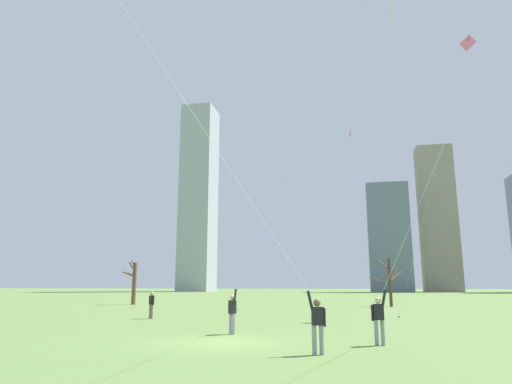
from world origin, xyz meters
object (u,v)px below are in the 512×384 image
kite_flyer_midfield_right_green (246,208)px  bare_tree_right_of_center (390,280)px  bystander_far_off_by_trees (151,303)px  distant_kite_high_overhead_pink (463,60)px  kite_flyer_midfield_center_yellow (248,275)px  distant_kite_low_near_trees_red (352,143)px  kite_flyer_midfield_left_white (416,226)px  bare_tree_leftmost (134,282)px

kite_flyer_midfield_right_green → bare_tree_right_of_center: size_ratio=4.40×
bystander_far_off_by_trees → distant_kite_high_overhead_pink: (20.83, 6.67, 17.39)m
kite_flyer_midfield_center_yellow → bystander_far_off_by_trees: 11.70m
kite_flyer_midfield_right_green → bystander_far_off_by_trees: (-8.88, 12.64, -3.55)m
bystander_far_off_by_trees → distant_kite_low_near_trees_red: (12.61, 18.18, 15.10)m
kite_flyer_midfield_left_white → distant_kite_high_overhead_pink: size_ratio=1.05×
distant_kite_high_overhead_pink → distant_kite_low_near_trees_red: size_ratio=1.14×
kite_flyer_midfield_left_white → distant_kite_high_overhead_pink: (6.46, 16.90, 14.25)m
distant_kite_low_near_trees_red → bare_tree_right_of_center: 13.92m
kite_flyer_midfield_right_green → kite_flyer_midfield_left_white: size_ratio=0.93×
bare_tree_leftmost → bare_tree_right_of_center: bare_tree_leftmost is taller
kite_flyer_midfield_left_white → bystander_far_off_by_trees: bearing=144.6°
bystander_far_off_by_trees → bare_tree_leftmost: 20.67m
kite_flyer_midfield_center_yellow → bare_tree_leftmost: (-18.23, 26.31, -0.08)m
kite_flyer_midfield_left_white → distant_kite_low_near_trees_red: kite_flyer_midfield_left_white is taller
bare_tree_leftmost → bare_tree_right_of_center: bearing=2.1°
kite_flyer_midfield_left_white → bare_tree_right_of_center: 29.13m
kite_flyer_midfield_left_white → kite_flyer_midfield_center_yellow: kite_flyer_midfield_left_white is taller
bystander_far_off_by_trees → bare_tree_leftmost: bearing=119.8°
bare_tree_right_of_center → kite_flyer_midfield_right_green: bearing=-102.1°
kite_flyer_midfield_right_green → kite_flyer_midfield_center_yellow: bearing=101.8°
kite_flyer_midfield_left_white → kite_flyer_midfield_right_green: bearing=-156.3°
bystander_far_off_by_trees → distant_kite_low_near_trees_red: distant_kite_low_near_trees_red is taller
kite_flyer_midfield_right_green → bystander_far_off_by_trees: size_ratio=12.21×
bystander_far_off_by_trees → distant_kite_high_overhead_pink: size_ratio=0.08×
kite_flyer_midfield_right_green → kite_flyer_midfield_center_yellow: 4.78m
kite_flyer_midfield_center_yellow → distant_kite_high_overhead_pink: bearing=49.6°
kite_flyer_midfield_left_white → bare_tree_right_of_center: bearing=87.5°
bystander_far_off_by_trees → distant_kite_high_overhead_pink: distant_kite_high_overhead_pink is taller
kite_flyer_midfield_center_yellow → bare_tree_right_of_center: size_ratio=2.66×
kite_flyer_midfield_left_white → bare_tree_leftmost: size_ratio=4.64×
bare_tree_leftmost → distant_kite_high_overhead_pink: bearing=-19.9°
bystander_far_off_by_trees → distant_kite_low_near_trees_red: 26.79m
distant_kite_high_overhead_pink → bare_tree_right_of_center: 20.64m
kite_flyer_midfield_right_green → kite_flyer_midfield_center_yellow: kite_flyer_midfield_right_green is taller
bare_tree_leftmost → kite_flyer_midfield_left_white: bearing=-48.8°
bare_tree_right_of_center → kite_flyer_midfield_center_yellow: bearing=-105.7°
bystander_far_off_by_trees → bare_tree_right_of_center: bearing=50.3°
kite_flyer_midfield_center_yellow → distant_kite_high_overhead_pink: size_ratio=0.59×
bystander_far_off_by_trees → distant_kite_low_near_trees_red: size_ratio=0.09×
bystander_far_off_by_trees → bare_tree_right_of_center: size_ratio=0.36×
bystander_far_off_by_trees → distant_kite_high_overhead_pink: bearing=17.8°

